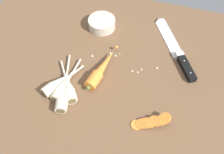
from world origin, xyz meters
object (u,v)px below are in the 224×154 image
object	(u,v)px
parsnip_mid_left	(64,91)
parsnip_mid_right	(68,87)
chefs_knife	(173,45)
whole_carrot	(101,70)
parsnip_back	(64,85)
prep_bowl	(102,23)
carrot_slice_stack	(152,122)
parsnip_front	(57,84)

from	to	relation	value
parsnip_mid_left	parsnip_mid_right	xyz separation A→B (cm)	(0.80, 1.79, 0.00)
chefs_knife	whole_carrot	world-z (taller)	whole_carrot
whole_carrot	parsnip_back	world-z (taller)	whole_carrot
whole_carrot	parsnip_mid_right	xyz separation A→B (cm)	(-8.42, -9.87, -0.12)
chefs_knife	parsnip_mid_left	distance (cm)	45.54
parsnip_mid_left	prep_bowl	bearing A→B (deg)	86.18
whole_carrot	carrot_slice_stack	world-z (taller)	whole_carrot
chefs_knife	parsnip_mid_right	size ratio (longest dim) A/B	1.92
chefs_knife	parsnip_back	bearing A→B (deg)	-137.33
chefs_knife	parsnip_front	size ratio (longest dim) A/B	1.92
parsnip_mid_left	prep_bowl	size ratio (longest dim) A/B	2.14
whole_carrot	carrot_slice_stack	distance (cm)	25.58
parsnip_back	carrot_slice_stack	bearing A→B (deg)	-8.39
chefs_knife	carrot_slice_stack	world-z (taller)	carrot_slice_stack
parsnip_mid_right	parsnip_back	bearing A→B (deg)	171.78
parsnip_back	parsnip_mid_left	bearing A→B (deg)	-71.02
whole_carrot	parsnip_front	bearing A→B (deg)	-141.77
whole_carrot	parsnip_mid_left	size ratio (longest dim) A/B	0.92
whole_carrot	parsnip_mid_right	world-z (taller)	whole_carrot
chefs_knife	prep_bowl	distance (cm)	29.94
parsnip_mid_left	parsnip_back	world-z (taller)	same
parsnip_front	carrot_slice_stack	distance (cm)	33.89
parsnip_mid_left	parsnip_back	xyz separation A→B (cm)	(-0.69, 2.01, 0.00)
parsnip_front	chefs_knife	bearing A→B (deg)	40.69
chefs_knife	whole_carrot	size ratio (longest dim) A/B	1.46
chefs_knife	parsnip_mid_left	size ratio (longest dim) A/B	1.34
chefs_knife	carrot_slice_stack	bearing A→B (deg)	-92.75
parsnip_mid_right	parsnip_back	world-z (taller)	same
whole_carrot	prep_bowl	size ratio (longest dim) A/B	1.96
whole_carrot	parsnip_front	distance (cm)	15.73
chefs_knife	parsnip_front	world-z (taller)	parsnip_front
parsnip_front	parsnip_back	xyz separation A→B (cm)	(2.45, 0.08, -0.00)
prep_bowl	parsnip_mid_left	bearing A→B (deg)	-93.82
whole_carrot	parsnip_mid_right	size ratio (longest dim) A/B	1.31
parsnip_front	parsnip_mid_right	size ratio (longest dim) A/B	1.00
prep_bowl	parsnip_mid_right	bearing A→B (deg)	-92.63
parsnip_mid_right	parsnip_mid_left	bearing A→B (deg)	-114.03
parsnip_front	carrot_slice_stack	bearing A→B (deg)	-7.65
chefs_knife	parsnip_mid_right	world-z (taller)	parsnip_mid_right
carrot_slice_stack	prep_bowl	world-z (taller)	prep_bowl
parsnip_back	prep_bowl	bearing A→B (deg)	84.73
parsnip_back	carrot_slice_stack	size ratio (longest dim) A/B	1.63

